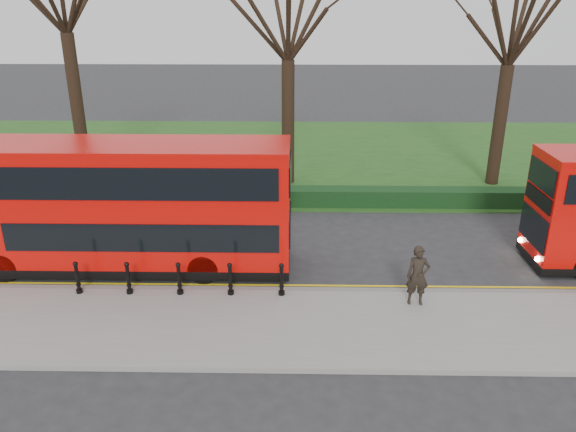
{
  "coord_description": "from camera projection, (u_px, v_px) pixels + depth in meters",
  "views": [
    {
      "loc": [
        2.48,
        -16.4,
        8.71
      ],
      "look_at": [
        2.17,
        0.5,
        2.0
      ],
      "focal_mm": 35.0,
      "sensor_mm": 36.0,
      "label": 1
    }
  ],
  "objects": [
    {
      "name": "bus_lead",
      "position": [
        125.0,
        207.0,
        18.42
      ],
      "size": [
        10.86,
        2.5,
        4.32
      ],
      "color": "red",
      "rests_on": "ground"
    },
    {
      "name": "pavement",
      "position": [
        208.0,
        326.0,
        15.67
      ],
      "size": [
        60.0,
        4.0,
        0.15
      ],
      "primitive_type": "cube",
      "color": "gray",
      "rests_on": "ground"
    },
    {
      "name": "tree_mid",
      "position": [
        288.0,
        16.0,
        24.87
      ],
      "size": [
        6.87,
        6.87,
        10.73
      ],
      "color": "black",
      "rests_on": "ground"
    },
    {
      "name": "pedestrian",
      "position": [
        418.0,
        276.0,
        16.33
      ],
      "size": [
        0.69,
        0.47,
        1.83
      ],
      "primitive_type": "imported",
      "rotation": [
        0.0,
        0.0,
        -0.05
      ],
      "color": "black",
      "rests_on": "pavement"
    },
    {
      "name": "hedge",
      "position": [
        241.0,
        197.0,
        24.66
      ],
      "size": [
        60.0,
        0.9,
        0.8
      ],
      "primitive_type": "cube",
      "color": "black",
      "rests_on": "ground"
    },
    {
      "name": "yellow_line_inner",
      "position": [
        220.0,
        285.0,
        18.02
      ],
      "size": [
        60.0,
        0.1,
        0.01
      ],
      "primitive_type": "cube",
      "color": "yellow",
      "rests_on": "ground"
    },
    {
      "name": "yellow_line_outer",
      "position": [
        219.0,
        288.0,
        17.84
      ],
      "size": [
        60.0,
        0.1,
        0.01
      ],
      "primitive_type": "cube",
      "color": "yellow",
      "rests_on": "ground"
    },
    {
      "name": "bollard_row",
      "position": [
        179.0,
        279.0,
        17.01
      ],
      "size": [
        6.37,
        0.15,
        1.0
      ],
      "color": "black",
      "rests_on": "pavement"
    },
    {
      "name": "kerb",
      "position": [
        218.0,
        290.0,
        17.53
      ],
      "size": [
        60.0,
        0.25,
        0.16
      ],
      "primitive_type": "cube",
      "color": "slate",
      "rests_on": "ground"
    },
    {
      "name": "grass_verge",
      "position": [
        255.0,
        155.0,
        32.42
      ],
      "size": [
        60.0,
        18.0,
        0.06
      ],
      "primitive_type": "cube",
      "color": "#204D19",
      "rests_on": "ground"
    },
    {
      "name": "tree_right",
      "position": [
        514.0,
        22.0,
        24.8
      ],
      "size": [
        6.64,
        6.64,
        10.37
      ],
      "color": "black",
      "rests_on": "ground"
    },
    {
      "name": "ground",
      "position": [
        222.0,
        277.0,
        18.49
      ],
      "size": [
        120.0,
        120.0,
        0.0
      ],
      "primitive_type": "plane",
      "color": "#28282B",
      "rests_on": "ground"
    }
  ]
}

